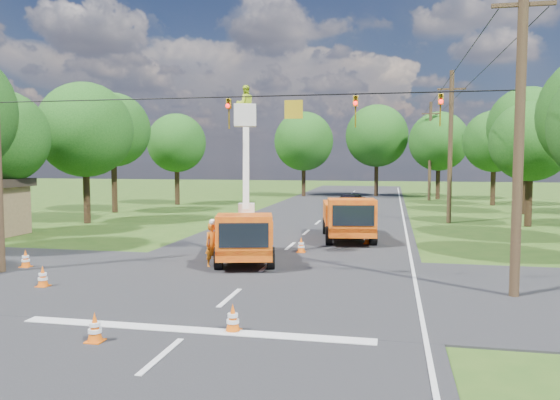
% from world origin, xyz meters
% --- Properties ---
extents(ground, '(140.00, 140.00, 0.00)m').
position_xyz_m(ground, '(0.00, 20.00, 0.00)').
color(ground, '#2B4F17').
rests_on(ground, ground).
extents(road_main, '(12.00, 100.00, 0.06)m').
position_xyz_m(road_main, '(0.00, 20.00, 0.00)').
color(road_main, black).
rests_on(road_main, ground).
extents(road_cross, '(56.00, 10.00, 0.07)m').
position_xyz_m(road_cross, '(0.00, 2.00, 0.00)').
color(road_cross, black).
rests_on(road_cross, ground).
extents(stop_bar, '(9.00, 0.45, 0.02)m').
position_xyz_m(stop_bar, '(0.00, -3.20, 0.00)').
color(stop_bar, silver).
rests_on(stop_bar, ground).
extents(edge_line, '(0.12, 90.00, 0.02)m').
position_xyz_m(edge_line, '(5.60, 20.00, 0.00)').
color(edge_line, silver).
rests_on(edge_line, ground).
extents(bucket_truck, '(3.40, 6.04, 7.28)m').
position_xyz_m(bucket_truck, '(-1.13, 5.97, 1.53)').
color(bucket_truck, orange).
rests_on(bucket_truck, ground).
extents(second_truck, '(3.24, 6.44, 2.31)m').
position_xyz_m(second_truck, '(2.57, 12.74, 1.20)').
color(second_truck, orange).
rests_on(second_truck, ground).
extents(ground_worker, '(0.74, 0.75, 1.75)m').
position_xyz_m(ground_worker, '(-2.09, 4.59, 0.88)').
color(ground_worker, orange).
rests_on(ground_worker, ground).
extents(distant_car, '(2.94, 4.81, 1.53)m').
position_xyz_m(distant_car, '(1.42, 28.14, 0.76)').
color(distant_car, black).
rests_on(distant_car, ground).
extents(traffic_cone_0, '(0.38, 0.38, 0.71)m').
position_xyz_m(traffic_cone_0, '(-1.90, -4.42, 0.36)').
color(traffic_cone_0, '#EA5C0C').
rests_on(traffic_cone_0, ground).
extents(traffic_cone_1, '(0.38, 0.38, 0.71)m').
position_xyz_m(traffic_cone_1, '(1.01, -3.07, 0.36)').
color(traffic_cone_1, '#EA5C0C').
rests_on(traffic_cone_1, ground).
extents(traffic_cone_2, '(0.38, 0.38, 0.71)m').
position_xyz_m(traffic_cone_2, '(0.79, 8.45, 0.36)').
color(traffic_cone_2, '#EA5C0C').
rests_on(traffic_cone_2, ground).
extents(traffic_cone_3, '(0.38, 0.38, 0.71)m').
position_xyz_m(traffic_cone_3, '(3.62, 11.55, 0.36)').
color(traffic_cone_3, '#EA5C0C').
rests_on(traffic_cone_3, ground).
extents(traffic_cone_4, '(0.38, 0.38, 0.71)m').
position_xyz_m(traffic_cone_4, '(-6.50, 0.21, 0.36)').
color(traffic_cone_4, '#EA5C0C').
rests_on(traffic_cone_4, ground).
extents(traffic_cone_5, '(0.38, 0.38, 0.71)m').
position_xyz_m(traffic_cone_5, '(-9.19, 2.96, 0.36)').
color(traffic_cone_5, '#EA5C0C').
rests_on(traffic_cone_5, ground).
extents(pole_right_near, '(1.80, 0.30, 10.00)m').
position_xyz_m(pole_right_near, '(8.50, 2.00, 5.11)').
color(pole_right_near, '#4C3823').
rests_on(pole_right_near, ground).
extents(pole_right_mid, '(1.80, 0.30, 10.00)m').
position_xyz_m(pole_right_mid, '(8.50, 22.00, 5.11)').
color(pole_right_mid, '#4C3823').
rests_on(pole_right_mid, ground).
extents(pole_right_far, '(1.80, 0.30, 10.00)m').
position_xyz_m(pole_right_far, '(8.50, 42.00, 5.11)').
color(pole_right_far, '#4C3823').
rests_on(pole_right_far, ground).
extents(signal_span, '(18.00, 0.29, 1.07)m').
position_xyz_m(signal_span, '(2.23, 1.99, 5.88)').
color(signal_span, black).
rests_on(signal_span, ground).
extents(tree_left_c, '(5.20, 5.20, 8.06)m').
position_xyz_m(tree_left_c, '(-16.50, 11.00, 5.44)').
color(tree_left_c, '#382616').
rests_on(tree_left_c, ground).
extents(tree_left_d, '(6.20, 6.20, 9.24)m').
position_xyz_m(tree_left_d, '(-15.00, 17.00, 6.12)').
color(tree_left_d, '#382616').
rests_on(tree_left_d, ground).
extents(tree_left_e, '(5.80, 5.80, 9.41)m').
position_xyz_m(tree_left_e, '(-16.80, 24.00, 6.49)').
color(tree_left_e, '#382616').
rests_on(tree_left_e, ground).
extents(tree_left_f, '(5.40, 5.40, 8.40)m').
position_xyz_m(tree_left_f, '(-14.80, 32.00, 5.69)').
color(tree_left_f, '#382616').
rests_on(tree_left_f, ground).
extents(tree_right_c, '(5.00, 5.00, 7.83)m').
position_xyz_m(tree_right_c, '(13.20, 21.00, 5.31)').
color(tree_right_c, '#382616').
rests_on(tree_right_c, ground).
extents(tree_right_d, '(6.00, 6.00, 9.70)m').
position_xyz_m(tree_right_d, '(14.80, 29.00, 6.68)').
color(tree_right_d, '#382616').
rests_on(tree_right_d, ground).
extents(tree_right_e, '(5.60, 5.60, 8.63)m').
position_xyz_m(tree_right_e, '(13.80, 37.00, 5.81)').
color(tree_right_e, '#382616').
rests_on(tree_right_e, ground).
extents(tree_far_a, '(6.60, 6.60, 9.50)m').
position_xyz_m(tree_far_a, '(-5.00, 45.00, 6.19)').
color(tree_far_a, '#382616').
rests_on(tree_far_a, ground).
extents(tree_far_b, '(7.00, 7.00, 10.32)m').
position_xyz_m(tree_far_b, '(3.00, 47.00, 6.81)').
color(tree_far_b, '#382616').
rests_on(tree_far_b, ground).
extents(tree_far_c, '(6.20, 6.20, 9.18)m').
position_xyz_m(tree_far_c, '(9.50, 44.00, 6.06)').
color(tree_far_c, '#382616').
rests_on(tree_far_c, ground).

